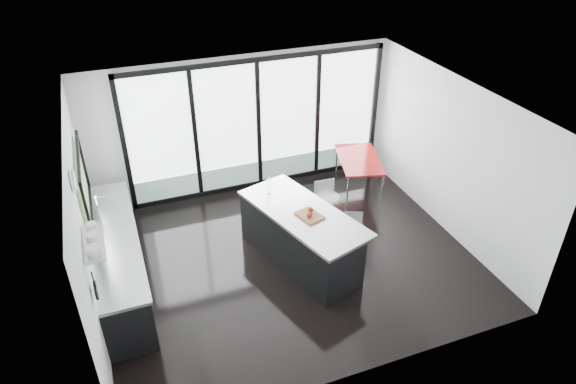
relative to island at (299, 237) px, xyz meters
name	(u,v)px	position (x,y,z in m)	size (l,w,h in m)	color
floor	(289,259)	(-0.15, 0.08, -0.49)	(6.00, 5.00, 0.00)	black
ceiling	(289,105)	(-0.15, 0.08, 2.31)	(6.00, 5.00, 0.00)	white
wall_back	(257,131)	(0.12, 2.55, 0.79)	(6.00, 0.09, 2.80)	silver
wall_front	(365,294)	(-0.15, -2.42, 0.91)	(6.00, 0.00, 2.80)	silver
wall_left	(84,209)	(-3.13, 0.35, 1.08)	(0.26, 5.00, 2.80)	silver
wall_right	(451,157)	(2.85, 0.08, 0.91)	(0.00, 5.00, 2.80)	silver
counter_cabinets	(119,260)	(-2.83, 0.48, -0.02)	(0.69, 3.24, 1.36)	black
island	(299,237)	(0.00, 0.00, 0.00)	(1.63, 2.53, 1.24)	black
bar_stool_near	(352,242)	(0.86, -0.24, -0.16)	(0.40, 0.40, 0.64)	silver
bar_stool_far	(327,214)	(0.76, 0.58, -0.10)	(0.48, 0.48, 0.77)	silver
red_table	(358,174)	(1.97, 1.68, -0.12)	(0.78, 1.36, 0.73)	maroon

